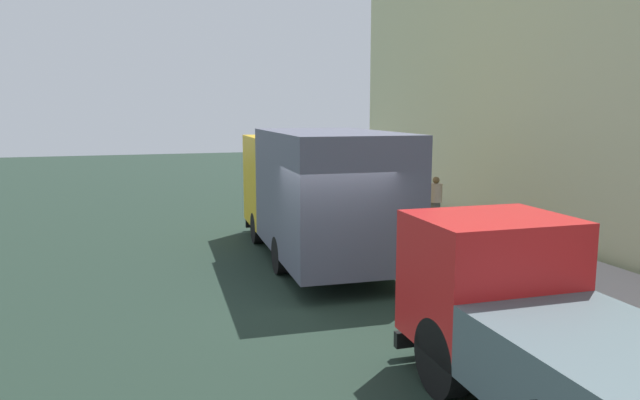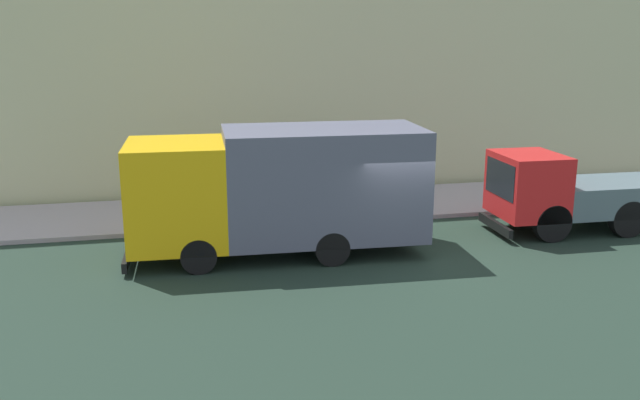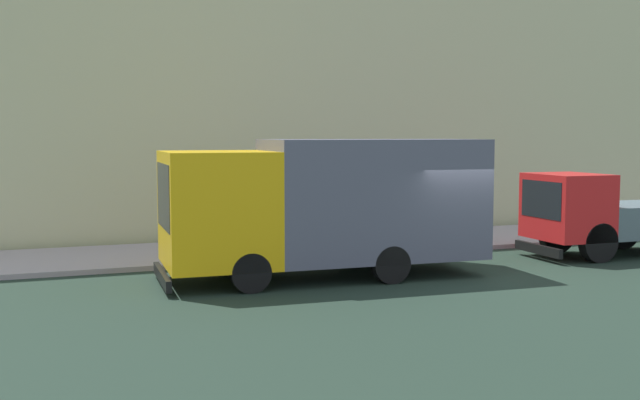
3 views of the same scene
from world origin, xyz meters
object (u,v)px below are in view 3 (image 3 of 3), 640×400
large_utility_truck (327,202)px  street_sign_post (283,205)px  pedestrian_walking (213,220)px  small_flatbed_truck (608,215)px

large_utility_truck → street_sign_post: bearing=8.1°
large_utility_truck → street_sign_post: (2.47, 0.25, -0.27)m
pedestrian_walking → street_sign_post: 2.32m
pedestrian_walking → street_sign_post: (-1.73, -1.46, 0.51)m
large_utility_truck → small_flatbed_truck: bearing=-86.1°
large_utility_truck → street_sign_post: size_ratio=3.34×
pedestrian_walking → street_sign_post: street_sign_post is taller
large_utility_truck → small_flatbed_truck: 8.29m
large_utility_truck → pedestrian_walking: large_utility_truck is taller
pedestrian_walking → street_sign_post: size_ratio=0.71×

